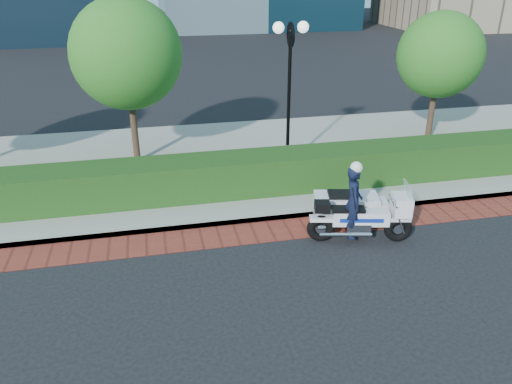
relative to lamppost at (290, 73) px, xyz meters
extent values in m
plane|color=black|center=(-1.00, -5.20, -2.96)|extent=(120.00, 120.00, 0.00)
cube|color=maroon|center=(-1.00, -3.70, -2.95)|extent=(60.00, 1.00, 0.01)
cube|color=gray|center=(-1.00, 0.80, -2.88)|extent=(60.00, 8.00, 0.15)
cube|color=black|center=(-1.00, -1.60, -2.31)|extent=(18.00, 1.20, 1.00)
cylinder|color=black|center=(0.00, 0.00, -2.66)|extent=(0.30, 0.30, 0.30)
cylinder|color=black|center=(0.00, 0.00, -0.81)|extent=(0.10, 0.10, 3.70)
cylinder|color=black|center=(0.00, 0.00, 1.04)|extent=(0.04, 0.70, 0.70)
sphere|color=white|center=(-0.35, 0.00, 1.24)|extent=(0.32, 0.32, 0.32)
sphere|color=white|center=(0.35, 0.00, 1.24)|extent=(0.32, 0.32, 0.32)
cylinder|color=#332319|center=(-4.50, 1.30, -1.72)|extent=(0.20, 0.20, 2.17)
sphere|color=#246018|center=(-4.50, 1.30, 0.48)|extent=(3.20, 3.20, 3.20)
cylinder|color=#332319|center=(5.50, 1.30, -1.85)|extent=(0.20, 0.20, 1.92)
sphere|color=#246018|center=(5.50, 1.30, 0.10)|extent=(2.80, 2.80, 2.80)
torus|color=black|center=(-0.42, -4.37, -2.64)|extent=(0.67, 0.33, 0.64)
torus|color=black|center=(1.29, -4.75, -2.64)|extent=(0.67, 0.33, 0.64)
cube|color=silver|center=(0.43, -4.56, -2.35)|extent=(1.31, 0.58, 0.33)
cube|color=silver|center=(0.39, -4.55, -2.59)|extent=(0.61, 0.50, 0.27)
cube|color=silver|center=(1.29, -4.75, -2.03)|extent=(0.50, 0.61, 0.44)
cube|color=silver|center=(1.39, -4.78, -1.69)|extent=(0.22, 0.50, 0.39)
cube|color=black|center=(0.15, -4.50, -2.16)|extent=(0.78, 0.45, 0.10)
cube|color=black|center=(-0.42, -4.37, -2.08)|extent=(0.40, 0.38, 0.21)
cube|color=silver|center=(0.43, -3.71, -2.47)|extent=(1.63, 1.00, 0.54)
cube|color=black|center=(0.33, -3.69, -2.18)|extent=(0.77, 0.63, 0.08)
torus|color=black|center=(0.43, -3.23, -2.71)|extent=(0.51, 0.26, 0.49)
imported|color=black|center=(0.24, -4.52, -1.97)|extent=(0.53, 0.69, 1.68)
sphere|color=white|center=(0.24, -4.52, -1.15)|extent=(0.27, 0.27, 0.27)
camera|label=1|loc=(-3.99, -13.77, 2.88)|focal=35.00mm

